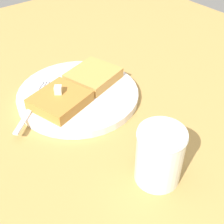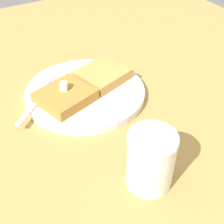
% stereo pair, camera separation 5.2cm
% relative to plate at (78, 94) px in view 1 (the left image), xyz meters
% --- Properties ---
extents(table_surface, '(1.26, 1.26, 0.02)m').
position_rel_plate_xyz_m(table_surface, '(-0.03, -0.07, -0.02)').
color(table_surface, '#B08847').
rests_on(table_surface, ground).
extents(plate, '(0.24, 0.24, 0.02)m').
position_rel_plate_xyz_m(plate, '(0.00, 0.00, 0.00)').
color(plate, silver).
rests_on(plate, table_surface).
extents(toast_slice_left, '(0.11, 0.11, 0.02)m').
position_rel_plate_xyz_m(toast_slice_left, '(-0.05, -0.01, 0.02)').
color(toast_slice_left, '#B27731').
rests_on(toast_slice_left, plate).
extents(toast_slice_middle, '(0.11, 0.11, 0.02)m').
position_rel_plate_xyz_m(toast_slice_middle, '(0.05, 0.01, 0.02)').
color(toast_slice_middle, '#C99247').
rests_on(toast_slice_middle, plate).
extents(butter_pat_primary, '(0.02, 0.02, 0.01)m').
position_rel_plate_xyz_m(butter_pat_primary, '(-0.05, -0.01, 0.03)').
color(butter_pat_primary, '#F2ECCA').
rests_on(butter_pat_primary, toast_slice_left).
extents(fork, '(0.13, 0.12, 0.00)m').
position_rel_plate_xyz_m(fork, '(-0.08, 0.02, 0.01)').
color(fork, silver).
rests_on(fork, plate).
extents(syrup_jar, '(0.07, 0.07, 0.09)m').
position_rel_plate_xyz_m(syrup_jar, '(-0.02, -0.24, 0.03)').
color(syrup_jar, '#3D1305').
rests_on(syrup_jar, table_surface).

